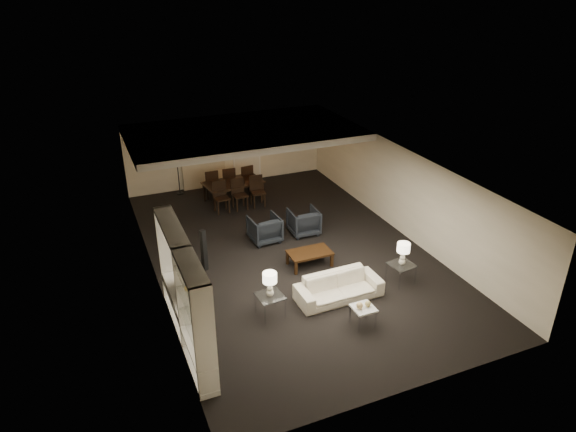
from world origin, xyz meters
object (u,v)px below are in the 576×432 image
Objects in this scene: table_lamp_left at (270,284)px; floor_speaker at (204,250)px; side_table_left at (270,305)px; marble_table at (363,316)px; table_lamp_right at (403,254)px; dining_table at (234,192)px; chair_fl at (211,183)px; vase_blue at (201,335)px; pendant_light at (254,146)px; television at (179,281)px; chair_fr at (245,178)px; armchair_left at (265,229)px; coffee_table at (310,258)px; side_table_right at (401,273)px; chair_fm at (228,181)px; sofa at (339,287)px; vase_amber at (188,288)px; armchair_right at (304,221)px; chair_nr at (258,192)px; floor_lamp at (178,169)px; chair_nm at (240,195)px; chair_nl at (222,197)px.

table_lamp_left is 0.51× the size of floor_speaker.
marble_table is (1.70, -1.10, -0.03)m from side_table_left.
dining_table is at bearing 109.90° from table_lamp_right.
chair_fl is (-2.87, 6.92, -0.31)m from table_lamp_right.
vase_blue is at bearing 73.54° from chair_fl.
pendant_light is 6.27m from table_lamp_left.
chair_fr is (3.57, 6.40, -0.54)m from television.
table_lamp_left is at bearing -106.39° from pendant_light.
coffee_table is at bearing 105.89° from armchair_left.
chair_fm is at bearing 108.15° from side_table_right.
vase_amber reaches higher than sofa.
armchair_right is 3.27m from floor_speaker.
dining_table is at bearing 135.88° from chair_nr.
dining_table is 2.11m from floor_lamp.
television is (-5.24, 0.52, 0.24)m from table_lamp_right.
vase_blue is at bearing -129.11° from floor_speaker.
chair_nr and chair_fm have the same top height.
chair_fm is (3.00, 8.43, -0.65)m from vase_blue.
sofa is at bearing 0.00° from side_table_left.
chair_nr is 1.43m from chair_fm.
floor_speaker is 3.74m from chair_nm.
floor_speaker is (-2.55, 0.84, 0.36)m from coffee_table.
vase_amber is at bearing -147.10° from coffee_table.
coffee_table is 1.12× the size of chair_fr.
marble_table is 3.86m from vase_amber.
pendant_light is 0.29× the size of floor_lamp.
chair_fr is (2.58, 4.48, -0.07)m from floor_speaker.
side_table_right is 0.97× the size of table_lamp_left.
side_table_left is (-2.30, -3.30, -0.12)m from armchair_right.
side_table_right is 4.91m from floor_speaker.
pendant_light reaches higher than vase_amber.
armchair_left is at bearing -77.49° from chair_nl.
chair_fm is (1.13, 6.92, -0.31)m from table_lamp_left.
armchair_right is 0.83× the size of chair_nr.
television is (-2.94, -2.78, 0.66)m from armchair_left.
table_lamp_left and table_lamp_right have the same top height.
chair_fm and chair_fr have the same top height.
coffee_table is 1.12× the size of chair_nl.
vase_blue is at bearing -113.62° from chair_nr.
chair_nm reaches higher than coffee_table.
chair_nl is (2.40, 7.13, -0.65)m from vase_blue.
side_table_right is at bearing -64.21° from chair_nl.
table_lamp_right is (0.00, 0.00, 0.54)m from side_table_right.
armchair_left is at bearing -70.94° from floor_lamp.
chair_nl is at bearing -79.77° from armchair_left.
floor_speaker is at bearing 75.49° from vase_blue.
sofa is at bearing -79.51° from chair_nl.
side_table_right is 6.06m from chair_nm.
chair_nr is at bearing 117.72° from chair_fm.
armchair_left is at bearing -97.80° from dining_table.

